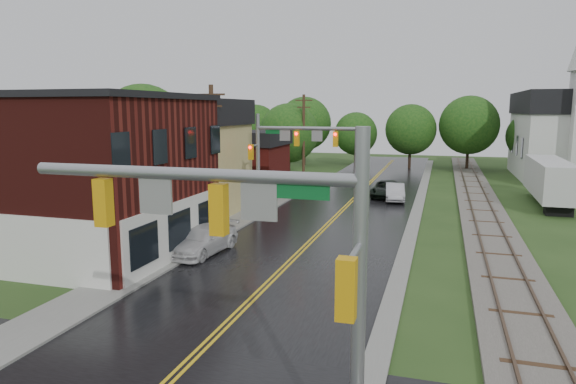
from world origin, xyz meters
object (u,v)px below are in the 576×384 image
at_px(pickup_white, 204,240).
at_px(suv_dark, 386,189).
at_px(traffic_signal_far, 286,146).
at_px(tree_left_e, 290,134).
at_px(tree_left_a, 40,144).
at_px(church, 572,125).
at_px(traffic_signal_near, 254,238).
at_px(brick_building, 58,173).
at_px(utility_pole_c, 304,137).
at_px(tree_left_b, 145,130).
at_px(semi_trailer, 550,178).
at_px(tree_left_c, 225,140).
at_px(sedan_silver, 395,192).
at_px(utility_pole_b, 212,154).

bearing_deg(pickup_white, suv_dark, 76.78).
xyz_separation_m(traffic_signal_far, tree_left_e, (-5.38, 18.90, -0.16)).
relative_size(tree_left_a, pickup_white, 1.77).
relative_size(church, traffic_signal_near, 2.72).
bearing_deg(church, brick_building, -129.98).
distance_m(traffic_signal_far, tree_left_a, 17.16).
relative_size(church, utility_pole_c, 2.22).
xyz_separation_m(tree_left_a, pickup_white, (15.05, -5.48, -4.41)).
bearing_deg(tree_left_b, traffic_signal_far, -18.81).
bearing_deg(church, semi_trailer, -105.91).
bearing_deg(tree_left_b, semi_trailer, 8.37).
relative_size(tree_left_c, sedan_silver, 1.78).
height_order(utility_pole_c, suv_dark, utility_pole_c).
bearing_deg(suv_dark, sedan_silver, -61.06).
height_order(traffic_signal_near, sedan_silver, traffic_signal_near).
bearing_deg(tree_left_a, pickup_white, -20.01).
relative_size(traffic_signal_near, suv_dark, 1.46).
distance_m(brick_building, traffic_signal_near, 20.60).
height_order(suv_dark, sedan_silver, sedan_silver).
distance_m(traffic_signal_near, utility_pole_c, 43.24).
relative_size(traffic_signal_far, tree_left_c, 0.96).
height_order(traffic_signal_near, traffic_signal_far, same).
bearing_deg(church, tree_left_a, -141.37).
xyz_separation_m(church, traffic_signal_far, (-23.47, -26.74, -0.86)).
height_order(brick_building, semi_trailer, brick_building).
bearing_deg(utility_pole_b, semi_trailer, 33.89).
height_order(tree_left_c, pickup_white, tree_left_c).
distance_m(tree_left_a, pickup_white, 16.61).
height_order(tree_left_a, semi_trailer, tree_left_a).
xyz_separation_m(tree_left_a, semi_trailer, (35.00, 14.85, -2.98)).
bearing_deg(traffic_signal_far, brick_building, -126.92).
relative_size(church, semi_trailer, 1.81).
xyz_separation_m(tree_left_c, sedan_silver, (17.24, -4.62, -3.80)).
relative_size(traffic_signal_near, sedan_silver, 1.71).
bearing_deg(brick_building, pickup_white, 10.46).
xyz_separation_m(traffic_signal_far, sedan_silver, (6.86, 8.28, -4.27)).
distance_m(utility_pole_b, tree_left_e, 23.99).
xyz_separation_m(tree_left_b, suv_dark, (20.38, 4.98, -5.02)).
bearing_deg(sedan_silver, pickup_white, -120.41).
bearing_deg(tree_left_e, tree_left_b, -122.74).
height_order(tree_left_a, pickup_white, tree_left_a).
distance_m(suv_dark, semi_trailer, 12.71).
bearing_deg(utility_pole_c, traffic_signal_near, -76.26).
relative_size(traffic_signal_near, pickup_white, 1.50).
xyz_separation_m(traffic_signal_near, tree_left_b, (-21.32, 29.90, 0.75)).
bearing_deg(utility_pole_c, sedan_silver, -40.55).
xyz_separation_m(church, traffic_signal_near, (-16.53, -51.74, -0.87)).
xyz_separation_m(church, tree_left_a, (-39.85, -31.84, -0.72)).
relative_size(utility_pole_b, tree_left_e, 1.10).
xyz_separation_m(utility_pole_c, tree_left_e, (-2.05, 1.90, 0.09)).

